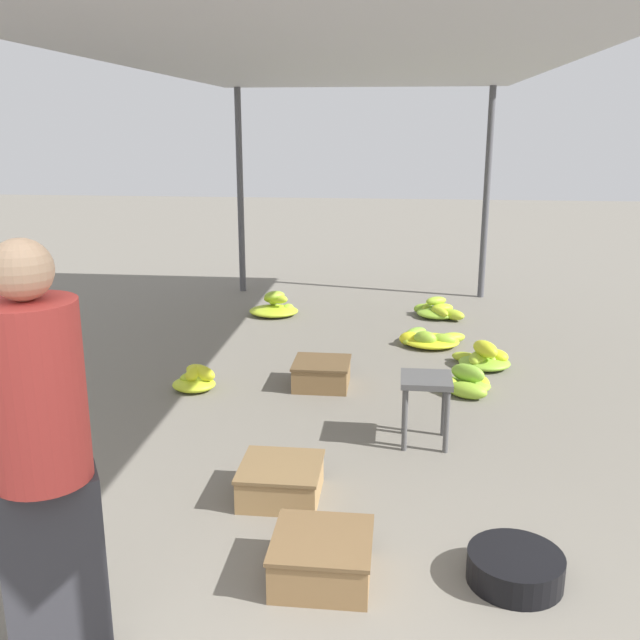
% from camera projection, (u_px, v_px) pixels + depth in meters
% --- Properties ---
extents(canopy_post_back_left, '(0.08, 0.08, 2.56)m').
position_uv_depth(canopy_post_back_left, '(240.00, 193.00, 9.03)').
color(canopy_post_back_left, '#4C4C51').
rests_on(canopy_post_back_left, ground).
extents(canopy_post_back_right, '(0.08, 0.08, 2.56)m').
position_uv_depth(canopy_post_back_right, '(487.00, 195.00, 8.71)').
color(canopy_post_back_right, '#4C4C51').
rests_on(canopy_post_back_right, ground).
extents(canopy_tarp, '(3.47, 7.54, 0.04)m').
position_uv_depth(canopy_tarp, '(336.00, 56.00, 5.10)').
color(canopy_tarp, '#B2B2B7').
rests_on(canopy_tarp, canopy_post_front_left).
extents(vendor_foreground, '(0.50, 0.50, 1.72)m').
position_uv_depth(vendor_foreground, '(42.00, 455.00, 2.69)').
color(vendor_foreground, '#2D2D33').
rests_on(vendor_foreground, ground).
extents(stool, '(0.34, 0.34, 0.48)m').
position_uv_depth(stool, '(426.00, 391.00, 4.78)').
color(stool, '#4C4C4C').
rests_on(stool, ground).
extents(basin_black, '(0.45, 0.45, 0.15)m').
position_uv_depth(basin_black, '(515.00, 568.00, 3.37)').
color(basin_black, black).
rests_on(basin_black, ground).
extents(banana_pile_left_0, '(0.39, 0.36, 0.20)m').
position_uv_depth(banana_pile_left_0, '(196.00, 379.00, 5.84)').
color(banana_pile_left_0, yellow).
rests_on(banana_pile_left_0, ground).
extents(banana_pile_left_1, '(0.56, 0.51, 0.28)m').
position_uv_depth(banana_pile_left_1, '(275.00, 306.00, 8.16)').
color(banana_pile_left_1, '#AFCA2D').
rests_on(banana_pile_left_1, ground).
extents(banana_pile_right_0, '(0.69, 0.58, 0.18)m').
position_uv_depth(banana_pile_right_0, '(428.00, 339.00, 7.03)').
color(banana_pile_right_0, '#95C032').
rests_on(banana_pile_right_0, ground).
extents(banana_pile_right_1, '(0.46, 0.48, 0.24)m').
position_uv_depth(banana_pile_right_1, '(466.00, 384.00, 5.77)').
color(banana_pile_right_1, '#A7C72E').
rests_on(banana_pile_right_1, ground).
extents(banana_pile_right_2, '(0.59, 0.56, 0.23)m').
position_uv_depth(banana_pile_right_2, '(438.00, 311.00, 8.05)').
color(banana_pile_right_2, '#8EBD33').
rests_on(banana_pile_right_2, ground).
extents(banana_pile_right_3, '(0.55, 0.47, 0.26)m').
position_uv_depth(banana_pile_right_3, '(484.00, 358.00, 6.38)').
color(banana_pile_right_3, yellow).
rests_on(banana_pile_right_3, ground).
extents(crate_near, '(0.47, 0.47, 0.22)m').
position_uv_depth(crate_near, '(322.00, 558.00, 3.38)').
color(crate_near, olive).
rests_on(crate_near, ground).
extents(crate_mid, '(0.47, 0.47, 0.21)m').
position_uv_depth(crate_mid, '(281.00, 481.00, 4.13)').
color(crate_mid, '#9E7A4C').
rests_on(crate_mid, ground).
extents(crate_far, '(0.46, 0.46, 0.22)m').
position_uv_depth(crate_far, '(322.00, 374.00, 5.91)').
color(crate_far, brown).
rests_on(crate_far, ground).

